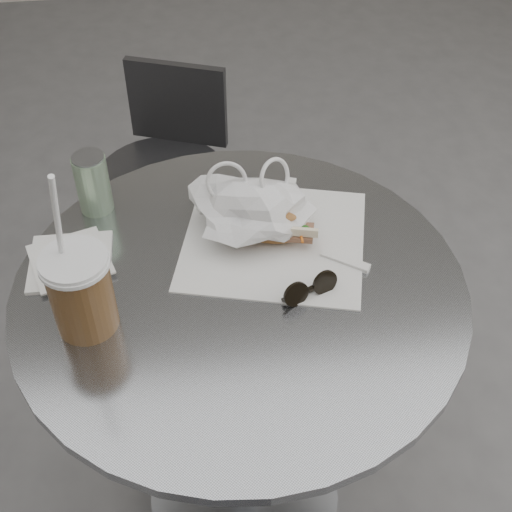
{
  "coord_description": "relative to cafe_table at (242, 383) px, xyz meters",
  "views": [
    {
      "loc": [
        -0.07,
        -0.61,
        1.6
      ],
      "look_at": [
        0.03,
        0.22,
        0.79
      ],
      "focal_mm": 50.0,
      "sensor_mm": 36.0,
      "label": 1
    }
  ],
  "objects": [
    {
      "name": "drink_can",
      "position": [
        -0.24,
        0.23,
        0.33
      ],
      "size": [
        0.06,
        0.06,
        0.12
      ],
      "color": "#5D9657",
      "rests_on": "cafe_table"
    },
    {
      "name": "chair_far",
      "position": [
        -0.12,
        0.77,
        -0.17
      ],
      "size": [
        0.36,
        0.39,
        0.66
      ],
      "rotation": [
        0.0,
        0.0,
        2.79
      ],
      "color": "#2F2F32",
      "rests_on": "ground"
    },
    {
      "name": "sandwich_paper",
      "position": [
        0.07,
        0.1,
        0.28
      ],
      "size": [
        0.38,
        0.37,
        0.0
      ],
      "primitive_type": "cube",
      "rotation": [
        0.0,
        0.0,
        -0.26
      ],
      "color": "white",
      "rests_on": "cafe_table"
    },
    {
      "name": "napkin_stack",
      "position": [
        -0.28,
        0.09,
        0.28
      ],
      "size": [
        0.16,
        0.16,
        0.01
      ],
      "color": "white",
      "rests_on": "cafe_table"
    },
    {
      "name": "banh_mi",
      "position": [
        0.06,
        0.1,
        0.31
      ],
      "size": [
        0.2,
        0.11,
        0.06
      ],
      "rotation": [
        0.0,
        0.0,
        -0.24
      ],
      "color": "#AD6C41",
      "rests_on": "sandwich_paper"
    },
    {
      "name": "plastic_bag",
      "position": [
        0.04,
        0.13,
        0.33
      ],
      "size": [
        0.25,
        0.22,
        0.1
      ],
      "primitive_type": null,
      "rotation": [
        0.0,
        0.0,
        0.38
      ],
      "color": "white",
      "rests_on": "cafe_table"
    },
    {
      "name": "cafe_table",
      "position": [
        0.0,
        0.0,
        0.0
      ],
      "size": [
        0.76,
        0.76,
        0.74
      ],
      "color": "slate",
      "rests_on": "ground"
    },
    {
      "name": "iced_coffee",
      "position": [
        -0.25,
        -0.05,
        0.35
      ],
      "size": [
        0.11,
        0.11,
        0.31
      ],
      "color": "brown",
      "rests_on": "cafe_table"
    },
    {
      "name": "sunglasses",
      "position": [
        0.11,
        -0.04,
        0.29
      ],
      "size": [
        0.1,
        0.05,
        0.04
      ],
      "rotation": [
        0.0,
        0.0,
        0.37
      ],
      "color": "black",
      "rests_on": "cafe_table"
    }
  ]
}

